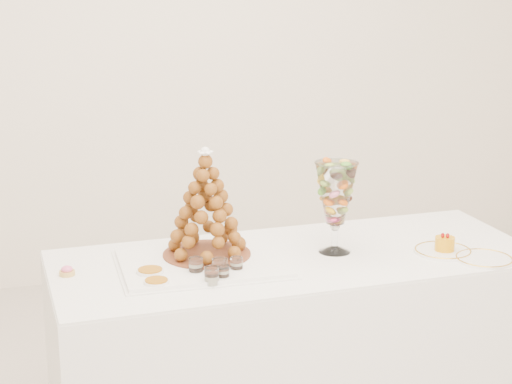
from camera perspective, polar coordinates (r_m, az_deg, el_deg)
name	(u,v)px	position (r m, az deg, el deg)	size (l,w,h in m)	color
buffet_table	(295,341)	(3.43, 2.62, -9.90)	(1.90, 0.83, 0.71)	white
lace_tray	(202,263)	(3.20, -3.59, -4.76)	(0.60, 0.45, 0.02)	white
macaron_vase	(336,194)	(3.29, 5.35, -0.16)	(0.16, 0.16, 0.36)	white
cake_plate	(443,251)	(3.41, 12.35, -3.87)	(0.22, 0.22, 0.01)	white
spare_plate	(484,259)	(3.36, 14.97, -4.34)	(0.22, 0.22, 0.01)	white
pink_tart	(67,271)	(3.17, -12.48, -5.18)	(0.06, 0.06, 0.04)	tan
verrine_a	(196,267)	(3.08, -4.03, -5.02)	(0.05, 0.05, 0.07)	white
verrine_b	(220,269)	(3.05, -2.43, -5.16)	(0.06, 0.06, 0.08)	white
verrine_c	(236,265)	(3.10, -1.31, -4.92)	(0.05, 0.05, 0.06)	white
verrine_d	(212,276)	(2.99, -2.97, -5.64)	(0.05, 0.05, 0.07)	white
verrine_e	(223,273)	(3.03, -2.22, -5.45)	(0.05, 0.05, 0.06)	white
ramekin_back	(150,274)	(3.09, -7.06, -5.44)	(0.10, 0.10, 0.03)	white
ramekin_front	(156,284)	(3.00, -6.65, -6.13)	(0.09, 0.09, 0.03)	white
croquembouche	(206,203)	(3.19, -3.35, -0.76)	(0.33, 0.33, 0.42)	brown
mousse_cake	(445,243)	(3.40, 12.47, -3.37)	(0.08, 0.08, 0.07)	orange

